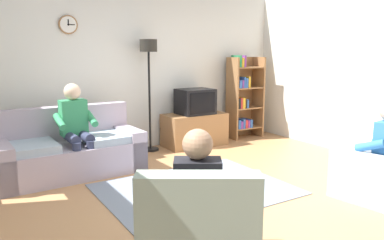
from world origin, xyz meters
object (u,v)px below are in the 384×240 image
floor_lamp (149,64)px  person_in_left_armchair (197,194)px  tv (195,101)px  person_in_right_armchair (379,146)px  couch (69,152)px  tv_stand (194,130)px  armchair_near_window (197,239)px  bookshelf (243,98)px  person_on_couch (76,125)px

floor_lamp → person_in_left_armchair: 3.72m
tv → person_in_right_armchair: size_ratio=0.54×
couch → tv_stand: couch is taller
couch → armchair_near_window: same height
bookshelf → floor_lamp: floor_lamp is taller
couch → tv: 2.40m
armchair_near_window → tv: bearing=58.2°
bookshelf → armchair_near_window: 4.76m
couch → person_in_right_armchair: (2.79, -2.68, 0.29)m
tv_stand → bookshelf: bearing=3.5°
armchair_near_window → person_in_right_armchair: (2.58, 0.23, 0.32)m
tv_stand → armchair_near_window: bearing=-121.6°
person_in_right_armchair → floor_lamp: bearing=111.9°
person_on_couch → tv: bearing=14.2°
tv_stand → armchair_near_window: (-2.09, -3.39, 0.00)m
armchair_near_window → floor_lamp: bearing=70.0°
floor_lamp → person_on_couch: 1.73m
floor_lamp → armchair_near_window: size_ratio=1.58×
tv → armchair_near_window: 3.99m
couch → person_on_couch: 0.41m
tv → person_on_couch: (-2.22, -0.56, -0.09)m
tv → bookshelf: size_ratio=0.38×
person_on_couch → person_in_right_armchair: (2.71, -2.57, -0.09)m
couch → tv: (2.30, 0.45, 0.48)m
armchair_near_window → person_in_left_armchair: person_in_left_armchair is taller
couch → armchair_near_window: bearing=-85.8°
tv_stand → armchair_near_window: 3.98m
tv_stand → tv: 0.51m
tv → bookshelf: bookshelf is taller
person_in_right_armchair → tv: bearing=98.9°
tv_stand → person_in_left_armchair: person_in_left_armchair is taller
person_on_couch → person_in_right_armchair: size_ratio=1.11×
person_on_couch → person_in_left_armchair: bearing=-86.3°
bookshelf → person_in_right_armchair: bookshelf is taller
person_on_couch → person_in_left_armchair: person_on_couch is taller
floor_lamp → person_in_left_armchair: bearing=-109.7°
bookshelf → person_in_left_armchair: bookshelf is taller
person_on_couch → floor_lamp: bearing=26.1°
tv_stand → person_on_couch: bearing=-165.2°
bookshelf → person_in_right_armchair: size_ratio=1.42×
person_in_right_armchair → couch: bearing=136.1°
tv → tv_stand: bearing=90.0°
bookshelf → person_in_left_armchair: size_ratio=1.42×
couch → armchair_near_window: size_ratio=1.65×
tv → person_in_left_armchair: (-2.04, -3.29, -0.19)m
bookshelf → floor_lamp: 2.07m
floor_lamp → person_in_left_armchair: size_ratio=1.65×
floor_lamp → armchair_near_window: bearing=-110.0°
tv → bookshelf: (1.14, 0.09, -0.01)m
person_in_right_armchair → tv_stand: bearing=98.8°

